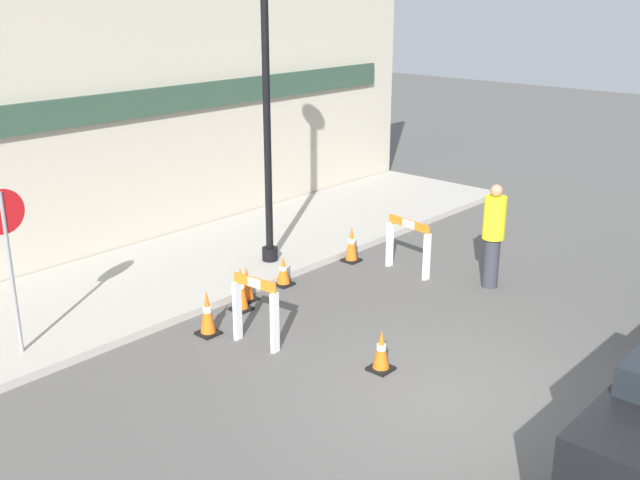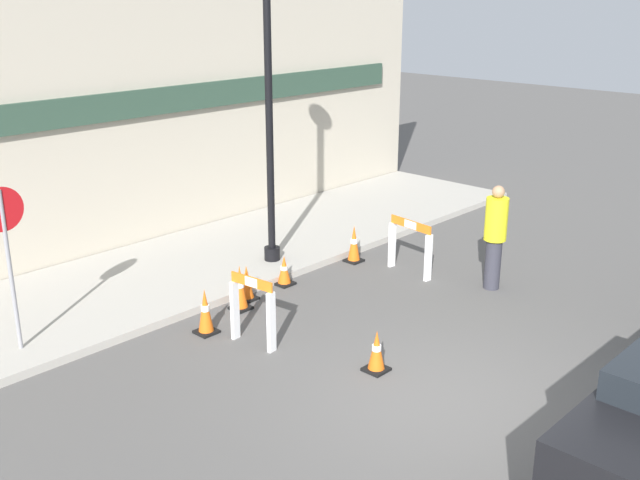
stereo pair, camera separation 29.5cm
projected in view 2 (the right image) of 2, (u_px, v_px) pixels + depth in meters
The scene contains 14 objects.
ground_plane at pixel (454, 410), 9.03m from camera, with size 60.00×60.00×0.00m, color #565451.
sidewalk_slab at pixel (156, 277), 13.01m from camera, with size 18.00×3.32×0.12m.
storefront_facade at pixel (89, 111), 13.28m from camera, with size 18.00×0.22×5.50m.
streetlamp_post at pixel (268, 76), 12.61m from camera, with size 0.44×0.44×5.14m.
stop_sign at pixel (6, 243), 9.83m from camera, with size 0.60×0.06×2.29m.
barricade_0 at pixel (410, 244), 13.19m from camera, with size 0.26×0.97×0.99m.
barricade_1 at pixel (252, 309), 10.52m from camera, with size 0.21×0.76×1.04m.
traffic_cone_0 at pixel (240, 288), 11.76m from camera, with size 0.30×0.30×0.74m.
traffic_cone_1 at pixel (284, 271), 12.77m from camera, with size 0.30×0.30×0.52m.
traffic_cone_2 at pixel (354, 244), 13.82m from camera, with size 0.30×0.30×0.70m.
traffic_cone_3 at pixel (247, 283), 12.15m from camera, with size 0.30×0.30×0.59m.
traffic_cone_4 at pixel (205, 312), 10.94m from camera, with size 0.30×0.30×0.70m.
traffic_cone_5 at pixel (377, 352), 9.87m from camera, with size 0.30×0.30×0.58m.
person_worker at pixel (495, 234), 12.40m from camera, with size 0.51×0.51×1.79m.
Camera 2 is at (-6.85, -4.24, 4.84)m, focal length 42.00 mm.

